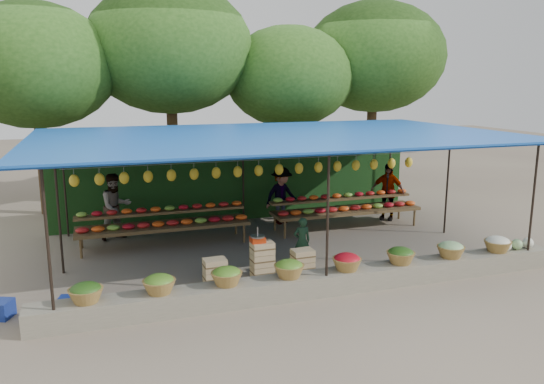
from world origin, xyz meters
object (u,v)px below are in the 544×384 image
object	(u,v)px
crate_counter	(261,263)
vendor_seated	(302,241)
blue_crate_back	(73,305)
weighing_scale	(258,239)

from	to	relation	value
crate_counter	vendor_seated	distance (m)	1.23
vendor_seated	blue_crate_back	size ratio (longest dim) A/B	2.27
blue_crate_back	crate_counter	bearing A→B (deg)	22.62
crate_counter	blue_crate_back	world-z (taller)	crate_counter
weighing_scale	vendor_seated	xyz separation A→B (m)	(1.18, 0.49, -0.31)
weighing_scale	blue_crate_back	size ratio (longest dim) A/B	0.69
blue_crate_back	vendor_seated	bearing A→B (deg)	26.27
weighing_scale	blue_crate_back	world-z (taller)	weighing_scale
vendor_seated	blue_crate_back	distance (m)	4.90
crate_counter	blue_crate_back	size ratio (longest dim) A/B	4.96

